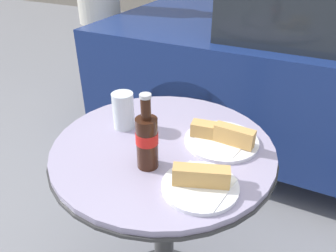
{
  "coord_description": "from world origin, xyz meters",
  "views": [
    {
      "loc": [
        0.4,
        -0.78,
        1.36
      ],
      "look_at": [
        0.0,
        0.04,
        0.82
      ],
      "focal_mm": 35.0,
      "sensor_mm": 36.0,
      "label": 1
    }
  ],
  "objects_px": {
    "drinking_glass": "(123,112)",
    "lunch_plate_far": "(200,183)",
    "bistro_table": "(163,187)",
    "pedestrian": "(99,4)",
    "cola_bottle_left": "(147,140)",
    "lunch_plate_near": "(222,138)"
  },
  "relations": [
    {
      "from": "drinking_glass",
      "to": "lunch_plate_near",
      "type": "relative_size",
      "value": 0.53
    },
    {
      "from": "bistro_table",
      "to": "cola_bottle_left",
      "type": "relative_size",
      "value": 3.33
    },
    {
      "from": "lunch_plate_far",
      "to": "pedestrian",
      "type": "xyz_separation_m",
      "value": [
        -1.41,
        1.46,
        0.09
      ]
    },
    {
      "from": "cola_bottle_left",
      "to": "lunch_plate_near",
      "type": "relative_size",
      "value": 0.96
    },
    {
      "from": "cola_bottle_left",
      "to": "lunch_plate_far",
      "type": "bearing_deg",
      "value": -7.4
    },
    {
      "from": "drinking_glass",
      "to": "pedestrian",
      "type": "height_order",
      "value": "pedestrian"
    },
    {
      "from": "lunch_plate_far",
      "to": "pedestrian",
      "type": "relative_size",
      "value": 0.13
    },
    {
      "from": "drinking_glass",
      "to": "lunch_plate_far",
      "type": "bearing_deg",
      "value": -26.69
    },
    {
      "from": "drinking_glass",
      "to": "lunch_plate_near",
      "type": "xyz_separation_m",
      "value": [
        0.34,
        0.05,
        -0.04
      ]
    },
    {
      "from": "cola_bottle_left",
      "to": "pedestrian",
      "type": "distance_m",
      "value": 1.89
    },
    {
      "from": "lunch_plate_far",
      "to": "drinking_glass",
      "type": "bearing_deg",
      "value": 153.31
    },
    {
      "from": "cola_bottle_left",
      "to": "lunch_plate_near",
      "type": "height_order",
      "value": "cola_bottle_left"
    },
    {
      "from": "cola_bottle_left",
      "to": "drinking_glass",
      "type": "distance_m",
      "value": 0.24
    },
    {
      "from": "bistro_table",
      "to": "cola_bottle_left",
      "type": "bearing_deg",
      "value": -84.8
    },
    {
      "from": "cola_bottle_left",
      "to": "pedestrian",
      "type": "bearing_deg",
      "value": 130.63
    },
    {
      "from": "drinking_glass",
      "to": "lunch_plate_far",
      "type": "distance_m",
      "value": 0.4
    },
    {
      "from": "drinking_glass",
      "to": "lunch_plate_near",
      "type": "distance_m",
      "value": 0.34
    },
    {
      "from": "drinking_glass",
      "to": "lunch_plate_far",
      "type": "height_order",
      "value": "drinking_glass"
    },
    {
      "from": "cola_bottle_left",
      "to": "lunch_plate_far",
      "type": "distance_m",
      "value": 0.19
    },
    {
      "from": "pedestrian",
      "to": "lunch_plate_far",
      "type": "bearing_deg",
      "value": -46.07
    },
    {
      "from": "lunch_plate_near",
      "to": "pedestrian",
      "type": "bearing_deg",
      "value": 138.49
    },
    {
      "from": "bistro_table",
      "to": "drinking_glass",
      "type": "xyz_separation_m",
      "value": [
        -0.17,
        0.04,
        0.24
      ]
    }
  ]
}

